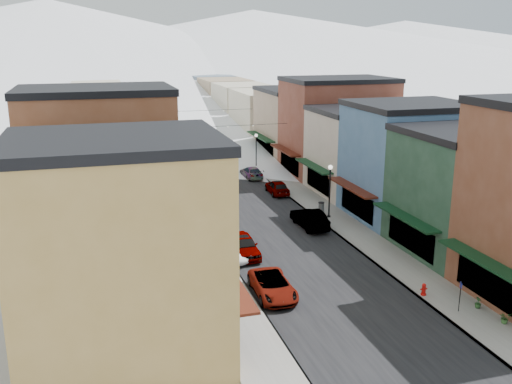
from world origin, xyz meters
TOP-DOWN VIEW (x-y plane):
  - ground at (0.00, 0.00)m, footprint 600.00×600.00m
  - road at (0.00, 60.00)m, footprint 10.00×160.00m
  - sidewalk_left at (-6.60, 60.00)m, footprint 3.20×160.00m
  - sidewalk_right at (6.60, 60.00)m, footprint 3.20×160.00m
  - curb_left at (-5.05, 60.00)m, footprint 0.10×160.00m
  - curb_right at (5.05, 60.00)m, footprint 0.10×160.00m
  - bldg_l_yellow at (-13.19, 4.00)m, footprint 11.30×8.70m
  - bldg_l_cream at (-13.19, 12.50)m, footprint 11.30×8.20m
  - bldg_l_brick_near at (-13.69, 20.50)m, footprint 12.30×8.20m
  - bldg_l_grayblue at (-13.19, 29.00)m, footprint 11.30×9.20m
  - bldg_l_brick_far at (-14.19, 38.00)m, footprint 13.30×9.20m
  - bldg_l_tan at (-13.19, 48.00)m, footprint 11.30×11.20m
  - bldg_r_green at (13.19, 12.00)m, footprint 11.30×9.20m
  - bldg_r_blue at (13.19, 21.00)m, footprint 11.30×9.20m
  - bldg_r_cream at (13.69, 30.00)m, footprint 12.30×9.20m
  - bldg_r_brick_far at (14.19, 39.00)m, footprint 13.30×9.20m
  - bldg_r_tan at (13.19, 49.00)m, footprint 11.30×11.20m
  - distant_blocks at (0.00, 83.00)m, footprint 34.00×55.00m
  - mountain_ridge at (-19.47, 277.18)m, footprint 670.00×340.00m
  - overhead_cables at (0.00, 47.50)m, footprint 16.40×15.04m
  - car_white_suv at (-3.76, 8.48)m, footprint 2.50×5.12m
  - car_silver_sedan at (-3.74, 15.75)m, footprint 2.01×4.82m
  - car_dark_hatch at (-3.50, 33.30)m, footprint 1.92×4.48m
  - car_silver_wagon at (-3.70, 50.19)m, footprint 2.24×4.87m
  - car_green_sedan at (3.50, 20.55)m, footprint 1.92×5.08m
  - car_gray_suv at (4.30, 31.82)m, footprint 1.95×4.50m
  - car_black_sedan at (3.66, 39.51)m, footprint 2.02×4.67m
  - car_lane_silver at (-2.14, 62.89)m, footprint 2.07×4.43m
  - car_lane_white at (0.60, 65.08)m, footprint 3.57×6.36m
  - fire_hydrant at (5.38, 5.58)m, footprint 0.46×0.35m
  - parking_sign at (6.15, 3.01)m, footprint 0.08×0.26m
  - trash_can at (6.03, 23.94)m, footprint 0.57×0.57m
  - streetlamp_near at (6.15, 22.43)m, footprint 0.40×0.40m
  - streetlamp_far at (5.20, 42.79)m, footprint 0.37×0.37m
  - planter_near at (7.77, 1.00)m, footprint 0.63×0.55m
  - planter_far at (7.53, 3.07)m, footprint 0.53×0.53m
  - snow_pile_near at (-4.65, 14.19)m, footprint 2.11×2.50m
  - snow_pile_mid at (-4.88, 20.51)m, footprint 2.54×2.77m
  - snow_pile_far at (-4.28, 42.47)m, footprint 2.21×2.56m

SIDE VIEW (x-z plane):
  - ground at x=0.00m, z-range 0.00..0.00m
  - road at x=0.00m, z-range 0.00..0.01m
  - sidewalk_left at x=-6.60m, z-range 0.00..0.15m
  - sidewalk_right at x=6.60m, z-range 0.00..0.15m
  - curb_left at x=-5.05m, z-range 0.00..0.15m
  - curb_right at x=5.05m, z-range 0.00..0.15m
  - snow_pile_near at x=-4.65m, z-range -0.02..0.87m
  - snow_pile_far at x=-4.28m, z-range -0.02..0.91m
  - planter_near at x=7.77m, z-range 0.15..0.82m
  - planter_far at x=7.53m, z-range 0.15..0.83m
  - fire_hydrant at x=5.38m, z-range 0.12..0.90m
  - snow_pile_mid at x=-4.88m, z-range -0.02..1.05m
  - trash_can at x=6.03m, z-range 0.16..1.13m
  - car_black_sedan at x=3.66m, z-range 0.00..1.34m
  - car_silver_wagon at x=-3.70m, z-range 0.00..1.38m
  - car_white_suv at x=-3.76m, z-range 0.00..1.40m
  - car_dark_hatch at x=-3.50m, z-range 0.00..1.44m
  - car_lane_silver at x=-2.14m, z-range 0.00..1.47m
  - car_gray_suv at x=4.30m, z-range 0.00..1.51m
  - car_silver_sedan at x=-3.74m, z-range 0.00..1.63m
  - car_green_sedan at x=3.50m, z-range 0.00..1.65m
  - car_lane_white at x=0.60m, z-range 0.00..1.68m
  - parking_sign at x=6.15m, z-range 0.32..2.27m
  - streetlamp_far at x=5.20m, z-range 0.74..5.23m
  - streetlamp_near at x=6.15m, z-range 0.78..5.63m
  - distant_blocks at x=0.00m, z-range 0.00..8.00m
  - bldg_r_cream at x=13.69m, z-range 0.01..9.01m
  - bldg_l_grayblue at x=-13.19m, z-range 0.01..9.01m
  - bldg_r_tan at x=13.19m, z-range 0.01..9.51m
  - bldg_r_green at x=13.19m, z-range 0.01..9.51m
  - bldg_l_cream at x=-13.19m, z-range 0.01..9.51m
  - bldg_l_tan at x=-13.19m, z-range 0.01..10.01m
  - bldg_r_blue at x=13.19m, z-range 0.01..10.51m
  - bldg_l_brick_far at x=-14.19m, z-range 0.01..11.01m
  - bldg_r_brick_far at x=14.19m, z-range 0.01..11.51m
  - bldg_l_yellow at x=-13.19m, z-range 0.01..11.51m
  - overhead_cables at x=0.00m, z-range 6.18..6.22m
  - bldg_l_brick_near at x=-13.69m, z-range 0.01..12.51m
  - mountain_ridge at x=-19.47m, z-range -2.64..31.36m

